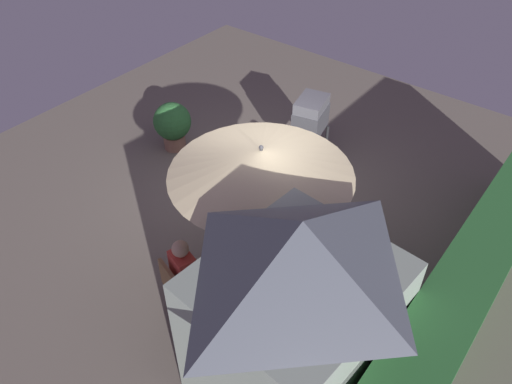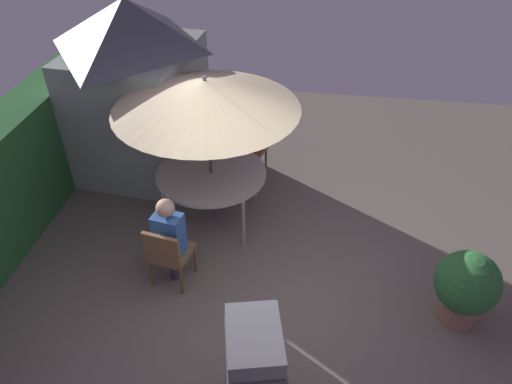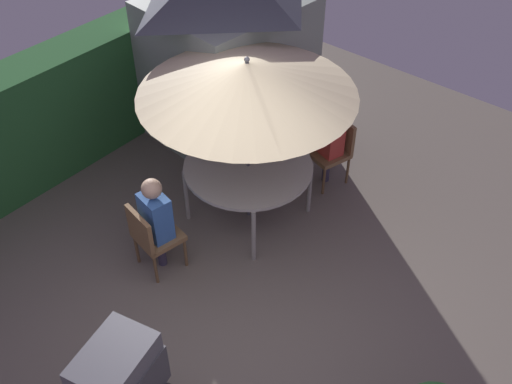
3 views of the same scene
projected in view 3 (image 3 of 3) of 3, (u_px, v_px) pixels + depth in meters
The scene contains 10 objects.
ground_plane at pixel (242, 302), 6.46m from camera, with size 11.00×11.00×0.00m, color #6B6056.
hedge_backdrop at pixel (35, 123), 7.61m from camera, with size 6.25×0.65×1.61m.
garden_shed at pixel (228, 44), 7.97m from camera, with size 2.19×1.96×2.73m.
patio_table at pixel (248, 168), 7.01m from camera, with size 1.53×1.53×0.80m.
patio_umbrella at pixel (247, 78), 6.20m from camera, with size 2.39×2.39×2.22m.
bbq_grill at pixel (119, 378), 4.83m from camera, with size 0.80×0.65×1.20m.
chair_near_shed at pixel (333, 147), 7.70m from camera, with size 0.58×0.57×0.90m.
chair_far_side at pixel (152, 235), 6.50m from camera, with size 0.54×0.54×0.90m.
person_in_red at pixel (330, 133), 7.49m from camera, with size 0.33×0.39×1.26m.
person_in_blue at pixel (156, 214), 6.37m from camera, with size 0.30×0.38×1.26m.
Camera 3 is at (-2.99, -2.71, 5.19)m, focal length 41.61 mm.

